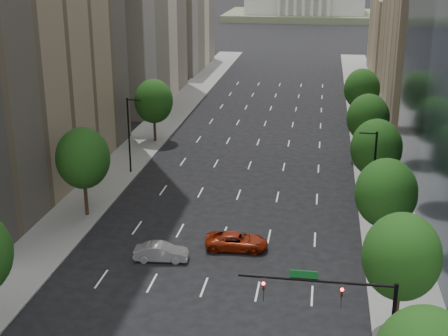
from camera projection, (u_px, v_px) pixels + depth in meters
The scene contains 18 objects.
sidewalk_left at pixel (100, 186), 69.97m from camera, with size 6.00×200.00×0.15m, color slate.
sidewalk_right at pixel (387, 202), 65.39m from camera, with size 6.00×200.00×0.15m, color slate.
filler_left at pixel (173, 27), 139.48m from camera, with size 14.00×26.00×18.00m, color beige.
parking_tan_right at pixel (436, 19), 96.52m from camera, with size 14.00×30.00×30.00m, color #8C7759.
filler_right at pixel (407, 38), 129.62m from camera, with size 14.00×26.00×16.00m, color #8C7759.
tree_right_1 at pixel (402, 257), 41.35m from camera, with size 5.20×5.20×8.75m.
tree_right_2 at pixel (386, 193), 52.61m from camera, with size 5.20×5.20×8.61m.
tree_right_3 at pixel (376, 148), 63.73m from camera, with size 5.20×5.20×8.89m.
tree_right_4 at pixel (368, 118), 76.95m from camera, with size 5.20×5.20×8.46m.
tree_right_5 at pixel (362, 89), 91.80m from camera, with size 5.20×5.20×8.75m.
tree_left_1 at pixel (83, 158), 60.36m from camera, with size 5.20×5.20×8.97m.
tree_left_2 at pixel (154, 101), 84.75m from camera, with size 5.20×5.20×8.68m.
streetlight_rn at pixel (373, 174), 59.48m from camera, with size 1.70×0.20×9.00m.
streetlight_ln at pixel (129, 133), 72.79m from camera, with size 1.70×0.20×9.00m.
traffic_signal at pixel (350, 308), 36.44m from camera, with size 9.12×0.40×7.38m.
foothills at pixel (355, 24), 578.80m from camera, with size 720.00×413.00×263.00m.
car_silver at pixel (161, 252), 53.06m from camera, with size 1.59×4.57×1.51m, color gray.
car_red_far at pixel (237, 241), 55.08m from camera, with size 2.51×5.44×1.51m, color maroon.
Camera 1 is at (8.30, -2.59, 24.67)m, focal length 50.65 mm.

